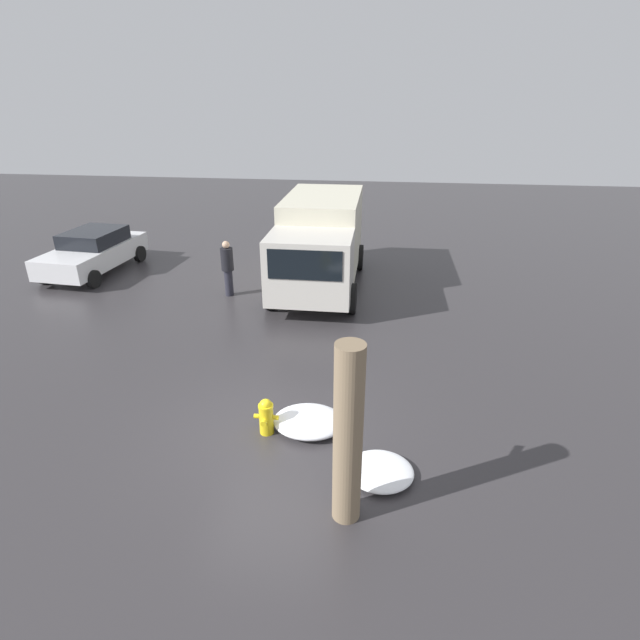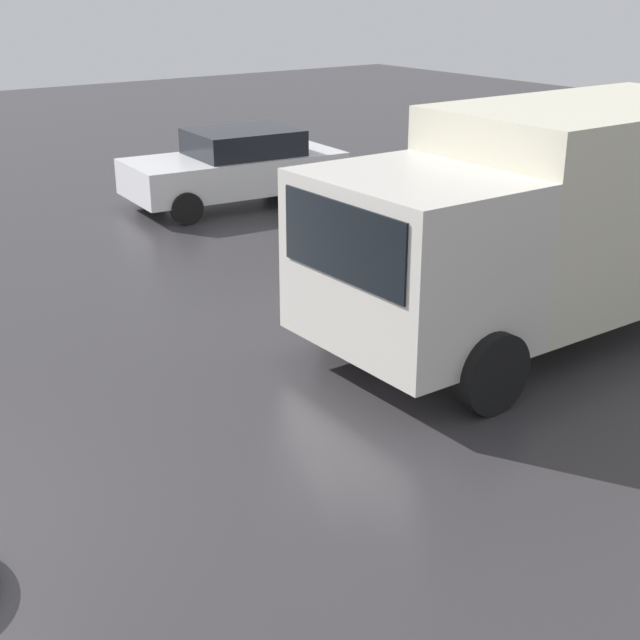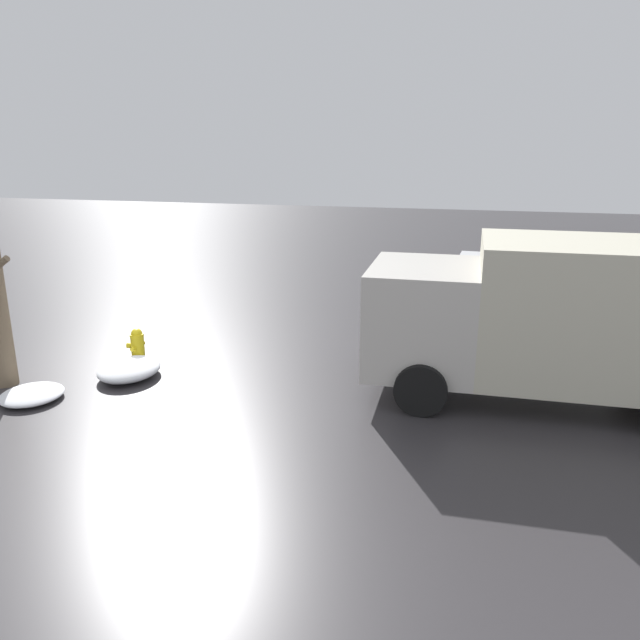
# 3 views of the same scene
# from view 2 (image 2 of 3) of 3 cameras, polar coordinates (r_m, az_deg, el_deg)

# --- Properties ---
(delivery_truck) EXTENTS (6.20, 2.68, 2.86)m
(delivery_truck) POSITION_cam_2_polar(r_m,az_deg,el_deg) (11.44, 14.53, 6.53)
(delivery_truck) COLOR beige
(delivery_truck) RESTS_ON ground_plane
(pedestrian) EXTENTS (0.39, 0.39, 1.78)m
(pedestrian) POSITION_cam_2_polar(r_m,az_deg,el_deg) (12.67, 0.91, 5.88)
(pedestrian) COLOR #23232D
(pedestrian) RESTS_ON ground_plane
(parked_car) EXTENTS (4.41, 2.35, 1.48)m
(parked_car) POSITION_cam_2_polar(r_m,az_deg,el_deg) (18.06, -5.37, 9.76)
(parked_car) COLOR silver
(parked_car) RESTS_ON ground_plane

